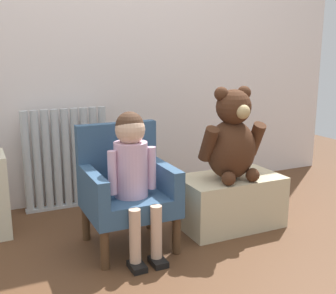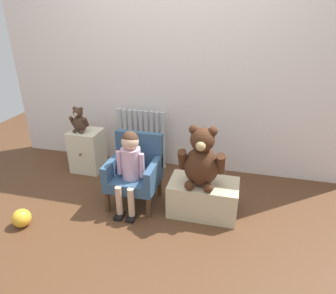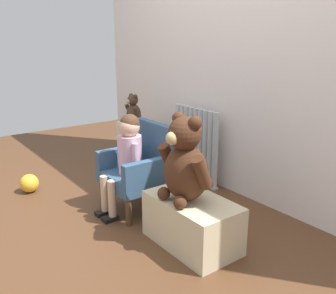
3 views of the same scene
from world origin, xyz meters
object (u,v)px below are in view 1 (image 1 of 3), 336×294
object	(u,v)px
radiator	(67,159)
child_figure	(132,163)
child_armchair	(126,187)
large_teddy_bear	(232,139)
low_bench	(230,201)

from	to	relation	value
radiator	child_figure	world-z (taller)	child_figure
child_figure	child_armchair	bearing A→B (deg)	90.00
child_armchair	radiator	bearing A→B (deg)	103.89
radiator	child_armchair	size ratio (longest dim) A/B	1.03
radiator	child_armchair	distance (m)	0.70
radiator	large_teddy_bear	world-z (taller)	large_teddy_bear
radiator	large_teddy_bear	size ratio (longest dim) A/B	1.25
child_figure	low_bench	xyz separation A→B (m)	(0.64, 0.07, -0.32)
child_figure	large_teddy_bear	bearing A→B (deg)	3.31
child_armchair	low_bench	bearing A→B (deg)	-3.14
large_teddy_bear	child_armchair	bearing A→B (deg)	173.07
radiator	large_teddy_bear	bearing A→B (deg)	-44.17
child_armchair	large_teddy_bear	world-z (taller)	large_teddy_bear
radiator	low_bench	size ratio (longest dim) A/B	1.12
low_bench	large_teddy_bear	size ratio (longest dim) A/B	1.12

